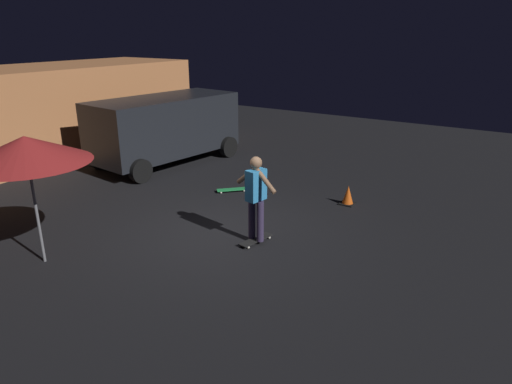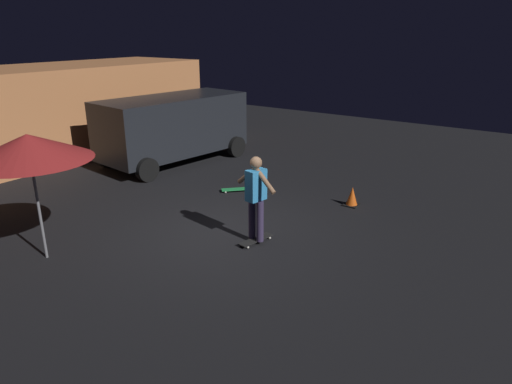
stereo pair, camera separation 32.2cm
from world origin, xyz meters
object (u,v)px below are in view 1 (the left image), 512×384
(skater, at_px, (256,193))
(skateboard_ridden, at_px, (256,240))
(patio_umbrella, at_px, (26,150))
(traffic_cone, at_px, (348,196))
(skateboard_spare, at_px, (232,190))
(parked_van, at_px, (165,126))

(skater, bearing_deg, skateboard_ridden, 86.42)
(patio_umbrella, bearing_deg, traffic_cone, -31.52)
(patio_umbrella, relative_size, skateboard_ridden, 2.86)
(traffic_cone, bearing_deg, patio_umbrella, 148.48)
(skateboard_spare, xyz_separation_m, skater, (-2.17, -2.14, 0.98))
(skateboard_spare, relative_size, skater, 0.42)
(patio_umbrella, xyz_separation_m, skateboard_spare, (4.89, -0.63, -2.02))
(patio_umbrella, bearing_deg, skater, -45.53)
(skateboard_ridden, bearing_deg, patio_umbrella, 134.47)
(parked_van, relative_size, traffic_cone, 10.41)
(parked_van, bearing_deg, skater, -121.20)
(patio_umbrella, distance_m, traffic_cone, 6.90)
(skateboard_ridden, relative_size, traffic_cone, 1.75)
(skater, relative_size, traffic_cone, 3.63)
(parked_van, relative_size, skateboard_ridden, 5.96)
(parked_van, height_order, skater, parked_van)
(skateboard_ridden, xyz_separation_m, traffic_cone, (2.94, -0.70, 0.16))
(patio_umbrella, bearing_deg, skateboard_spare, -7.37)
(skateboard_spare, distance_m, skater, 3.20)
(skateboard_ridden, bearing_deg, traffic_cone, -13.38)
(parked_van, relative_size, skateboard_spare, 6.82)
(parked_van, bearing_deg, traffic_cone, -93.28)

